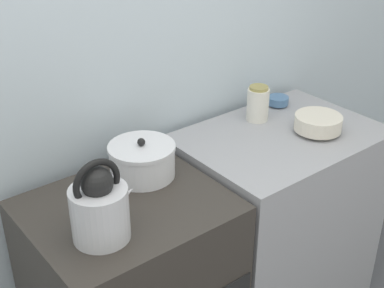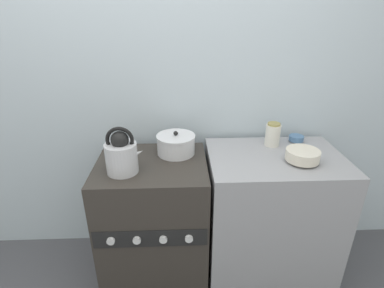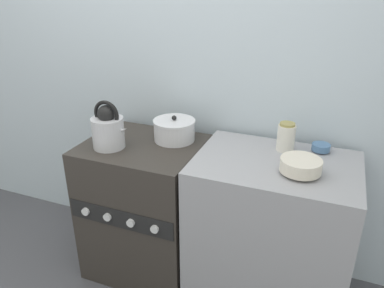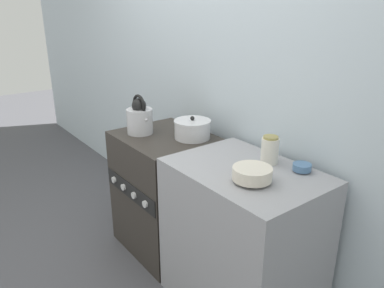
{
  "view_description": "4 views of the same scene",
  "coord_description": "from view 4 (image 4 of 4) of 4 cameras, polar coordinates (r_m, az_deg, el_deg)",
  "views": [
    {
      "loc": [
        -0.73,
        -1.0,
        1.85
      ],
      "look_at": [
        0.29,
        0.3,
        0.97
      ],
      "focal_mm": 50.0,
      "sensor_mm": 36.0,
      "label": 1
    },
    {
      "loc": [
        0.17,
        -1.29,
        1.67
      ],
      "look_at": [
        0.24,
        0.29,
        0.96
      ],
      "focal_mm": 28.0,
      "sensor_mm": 36.0,
      "label": 2
    },
    {
      "loc": [
        0.97,
        -1.4,
        1.71
      ],
      "look_at": [
        0.29,
        0.3,
        0.89
      ],
      "focal_mm": 35.0,
      "sensor_mm": 36.0,
      "label": 3
    },
    {
      "loc": [
        1.99,
        -1.0,
        1.67
      ],
      "look_at": [
        0.33,
        0.26,
        0.89
      ],
      "focal_mm": 35.0,
      "sensor_mm": 36.0,
      "label": 4
    }
  ],
  "objects": [
    {
      "name": "kettle",
      "position": [
        2.54,
        -7.97,
        3.95
      ],
      "size": [
        0.21,
        0.17,
        0.27
      ],
      "color": "silver",
      "rests_on": "stove"
    },
    {
      "name": "enamel_bowl",
      "position": [
        1.81,
        9.16,
        -4.48
      ],
      "size": [
        0.19,
        0.19,
        0.07
      ],
      "color": "beige",
      "rests_on": "counter"
    },
    {
      "name": "small_ceramic_bowl",
      "position": [
        1.98,
        16.42,
        -3.41
      ],
      "size": [
        0.09,
        0.09,
        0.04
      ],
      "color": "#4C729E",
      "rests_on": "counter"
    },
    {
      "name": "counter",
      "position": [
        2.17,
        7.61,
        -14.38
      ],
      "size": [
        0.81,
        0.58,
        0.87
      ],
      "color": "#99999E",
      "rests_on": "ground_plane"
    },
    {
      "name": "storage_jar",
      "position": [
        2.03,
        11.78,
        -0.9
      ],
      "size": [
        0.09,
        0.09,
        0.15
      ],
      "color": "silver",
      "rests_on": "counter"
    },
    {
      "name": "stove",
      "position": [
        2.67,
        -3.99,
        -7.37
      ],
      "size": [
        0.65,
        0.58,
        0.85
      ],
      "color": "#332D28",
      "rests_on": "ground_plane"
    },
    {
      "name": "cooking_pot",
      "position": [
        2.43,
        0.06,
        2.29
      ],
      "size": [
        0.24,
        0.24,
        0.15
      ],
      "color": "silver",
      "rests_on": "stove"
    },
    {
      "name": "ground_plane",
      "position": [
        2.78,
        -8.74,
        -16.7
      ],
      "size": [
        12.0,
        12.0,
        0.0
      ],
      "primitive_type": "plane",
      "color": "#4C4C51"
    },
    {
      "name": "wall_back",
      "position": [
        2.61,
        2.48,
        11.22
      ],
      "size": [
        7.0,
        0.06,
        2.5
      ],
      "color": "silver",
      "rests_on": "ground_plane"
    }
  ]
}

